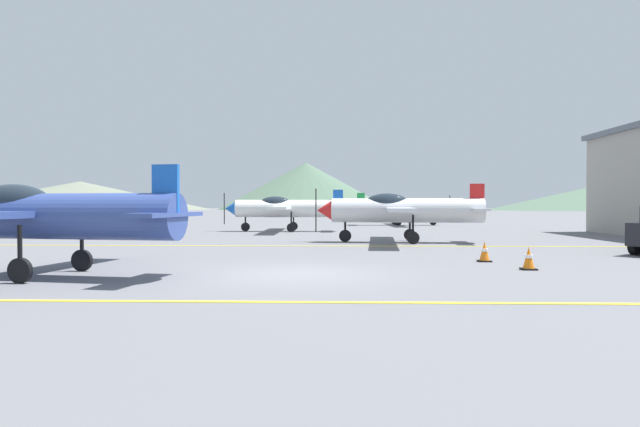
{
  "coord_description": "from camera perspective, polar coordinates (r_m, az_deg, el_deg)",
  "views": [
    {
      "loc": [
        1.05,
        -12.86,
        1.68
      ],
      "look_at": [
        0.25,
        14.0,
        1.2
      ],
      "focal_mm": 30.38,
      "sensor_mm": 36.0,
      "label": 1
    }
  ],
  "objects": [
    {
      "name": "traffic_cone_side",
      "position": [
        16.42,
        16.94,
        -3.88
      ],
      "size": [
        0.36,
        0.36,
        0.59
      ],
      "color": "black",
      "rests_on": "ground_plane"
    },
    {
      "name": "traffic_cone_front",
      "position": [
        14.78,
        21.13,
        -4.44
      ],
      "size": [
        0.36,
        0.36,
        0.59
      ],
      "color": "black",
      "rests_on": "ground_plane"
    },
    {
      "name": "hill_centerright",
      "position": [
        162.75,
        27.53,
        1.51
      ],
      "size": [
        59.18,
        59.18,
        6.83
      ],
      "primitive_type": "cone",
      "color": "#4C6651",
      "rests_on": "ground_plane"
    },
    {
      "name": "hill_centerleft",
      "position": [
        160.37,
        -1.51,
        2.91
      ],
      "size": [
        51.59,
        51.59,
        13.95
      ],
      "primitive_type": "cone",
      "color": "#4C6651",
      "rests_on": "ground_plane"
    },
    {
      "name": "hill_left",
      "position": [
        174.16,
        -23.97,
        1.75
      ],
      "size": [
        76.02,
        76.02,
        8.31
      ],
      "primitive_type": "cone",
      "color": "slate",
      "rests_on": "ground_plane"
    },
    {
      "name": "airplane_far",
      "position": [
        33.11,
        -3.75,
        0.59
      ],
      "size": [
        7.34,
        8.47,
        2.55
      ],
      "color": "white",
      "rests_on": "ground_plane"
    },
    {
      "name": "apron_line_near",
      "position": [
        9.36,
        -4.82,
        -9.28
      ],
      "size": [
        80.0,
        0.16,
        0.01
      ],
      "primitive_type": "cube",
      "color": "yellow",
      "rests_on": "ground_plane"
    },
    {
      "name": "airplane_mid",
      "position": [
        23.81,
        8.46,
        0.42
      ],
      "size": [
        7.4,
        8.51,
        2.55
      ],
      "color": "silver",
      "rests_on": "ground_plane"
    },
    {
      "name": "airplane_back",
      "position": [
        42.98,
        8.68,
        0.68
      ],
      "size": [
        7.33,
        8.47,
        2.55
      ],
      "color": "white",
      "rests_on": "ground_plane"
    },
    {
      "name": "ground_plane",
      "position": [
        13.01,
        -2.95,
        -6.39
      ],
      "size": [
        400.0,
        400.0,
        0.0
      ],
      "primitive_type": "plane",
      "color": "slate"
    },
    {
      "name": "apron_line_far",
      "position": [
        21.53,
        -1.09,
        -3.44
      ],
      "size": [
        80.0,
        0.16,
        0.01
      ],
      "primitive_type": "cube",
      "color": "yellow",
      "rests_on": "ground_plane"
    },
    {
      "name": "airplane_near",
      "position": [
        14.15,
        -27.84,
        -0.09
      ],
      "size": [
        7.44,
        8.52,
        2.55
      ],
      "color": "#33478C",
      "rests_on": "ground_plane"
    }
  ]
}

